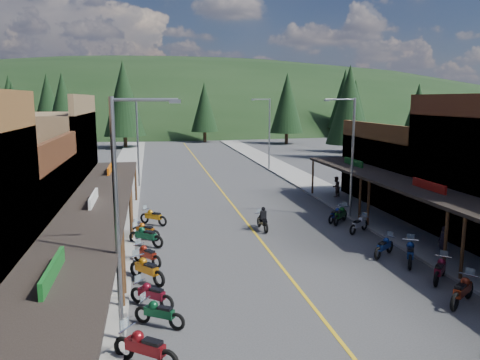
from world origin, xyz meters
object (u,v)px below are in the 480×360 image
streetlight_3 (268,131)px  pine_2 (124,99)px  pine_4 (287,103)px  bike_west_5 (159,312)px  streetlight_2 (351,152)px  bike_west_9 (146,235)px  pine_6 (418,107)px  pine_8 (14,116)px  streetlight_1 (139,138)px  bike_west_7 (147,268)px  bike_east_5 (463,289)px  pine_9 (355,110)px  bike_east_11 (336,214)px  shop_west_3 (29,168)px  bike_west_4 (145,346)px  bike_west_11 (153,216)px  bike_east_9 (359,224)px  bike_west_8 (147,254)px  pine_1 (48,103)px  bike_east_6 (440,268)px  streetlight_0 (121,211)px  pine_3 (204,107)px  pine_11 (349,105)px  bike_east_8 (384,246)px  bike_west_6 (152,293)px  rider_on_bike (263,220)px  shop_east_3 (415,171)px  pedestrian_east_b (336,187)px  bike_east_10 (340,214)px  bike_west_10 (145,230)px  pine_5 (345,99)px  pine_7 (10,103)px  bike_east_7 (410,252)px

streetlight_3 → pine_2: pine_2 is taller
pine_4 → bike_west_5: pine_4 is taller
streetlight_2 → bike_west_9: size_ratio=3.61×
pine_6 → pine_8: bearing=-160.6°
streetlight_1 → bike_west_7: bearing=-88.4°
pine_8 → bike_east_5: bearing=-58.6°
pine_9 → bike_east_11: bearing=-115.8°
shop_west_3 → streetlight_3: bearing=42.0°
pine_8 → bike_west_4: 50.33m
bike_west_11 → bike_east_9: bearing=-68.8°
bike_west_8 → pine_8: bearing=73.8°
pine_1 → bike_east_6: bearing=-67.5°
streetlight_0 → pine_3: bearing=81.4°
pine_11 → bike_east_8: size_ratio=6.27×
streetlight_0 → pine_8: size_ratio=0.80×
bike_west_6 → bike_west_11: 12.17m
bike_west_5 → bike_west_9: bike_west_9 is taller
streetlight_3 → bike_east_6: bearing=-91.1°
bike_west_9 → bike_west_7: bearing=-140.7°
bike_east_11 → streetlight_1: bearing=178.9°
bike_west_5 → pine_1: bearing=46.5°
streetlight_1 → rider_on_bike: streetlight_1 is taller
shop_east_3 → bike_west_7: shop_east_3 is taller
shop_east_3 → rider_on_bike: shop_east_3 is taller
bike_west_5 → pedestrian_east_b: (14.43, 19.18, 0.42)m
bike_west_9 → bike_east_10: (12.30, 2.51, -0.01)m
bike_west_10 → pedestrian_east_b: (14.99, 8.46, 0.41)m
bike_east_6 → bike_east_8: (-0.79, 3.54, -0.03)m
pine_3 → bike_west_8: 65.76m
streetlight_3 → bike_east_6: size_ratio=3.86×
streetlight_2 → pine_3: 58.11m
pine_1 → bike_west_9: pine_1 is taller
pine_6 → bike_west_4: bearing=-126.2°
streetlight_0 → bike_east_9: (13.11, 10.63, -3.91)m
shop_east_3 → pine_9: (10.25, 33.70, 3.85)m
pine_5 → bike_east_6: pine_5 is taller
streetlight_0 → streetlight_3: size_ratio=1.00×
pine_8 → bike_west_4: pine_8 is taller
pine_9 → bike_east_10: pine_9 is taller
pine_1 → pine_7: bearing=143.1°
pine_6 → bike_east_8: 75.64m
pine_6 → bike_west_11: (-51.95, -55.27, -5.90)m
streetlight_3 → bike_west_10: size_ratio=4.01×
bike_east_9 → pine_9: bearing=121.0°
pine_5 → pine_8: pine_5 is taller
shop_west_3 → pine_2: size_ratio=0.78×
pine_7 → bike_east_7: 86.17m
streetlight_3 → bike_east_11: 23.13m
shop_east_3 → streetlight_3: bearing=110.0°
shop_east_3 → streetlight_1: bearing=152.7°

